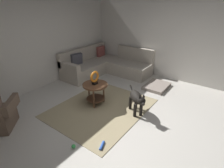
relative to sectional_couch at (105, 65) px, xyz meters
The scene contains 11 objects.
ground_plane 2.85m from the sectional_couch, 134.48° to the right, with size 6.00×6.00×0.10m, color beige.
wall_back 2.43m from the sectional_couch, 155.18° to the left, with size 6.00×0.12×2.70m, color silver.
wall_right 2.47m from the sectional_couch, 64.73° to the right, with size 0.12×6.00×2.70m, color silver.
area_rug 2.28m from the sectional_couch, 144.24° to the right, with size 2.30×1.90×0.01m, color tan.
sectional_couch is the anchor object (origin of this frame).
side_table 2.07m from the sectional_couch, 148.32° to the right, with size 0.60×0.60×0.54m.
torus_sculpture 2.11m from the sectional_couch, 148.32° to the right, with size 0.28×0.08×0.33m.
dog_bed_mat 1.96m from the sectional_couch, 90.16° to the right, with size 0.80×0.60×0.09m, color gray.
dog 2.61m from the sectional_couch, 126.29° to the right, with size 0.59×0.68×0.63m.
dog_toy_ball 3.57m from the sectional_couch, 150.74° to the right, with size 0.07×0.07×0.07m, color green.
dog_toy_rope 3.52m from the sectional_couch, 142.76° to the right, with size 0.05×0.05×0.20m, color blue.
Camera 1 is at (-2.59, -1.62, 2.32)m, focal length 28.26 mm.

